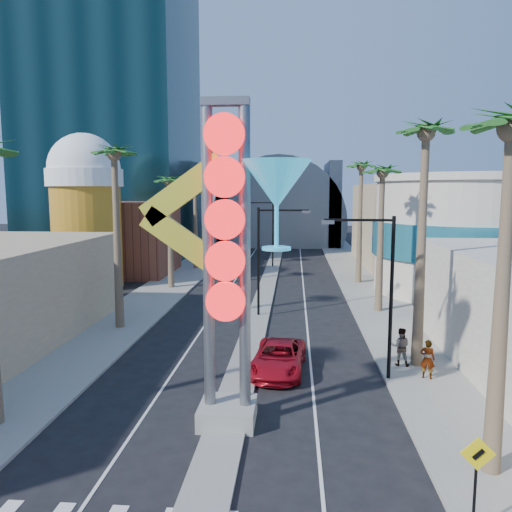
{
  "coord_description": "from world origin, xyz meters",
  "views": [
    {
      "loc": [
        2.57,
        -15.67,
        9.13
      ],
      "look_at": [
        -0.05,
        18.36,
        4.71
      ],
      "focal_mm": 35.0,
      "sensor_mm": 36.0,
      "label": 1
    }
  ],
  "objects_px": {
    "red_pickup": "(279,358)",
    "pedestrian_a": "(427,359)",
    "neon_sign": "(248,240)",
    "pedestrian_b": "(401,347)"
  },
  "relations": [
    {
      "from": "red_pickup",
      "to": "pedestrian_b",
      "type": "relative_size",
      "value": 2.74
    },
    {
      "from": "neon_sign",
      "to": "red_pickup",
      "type": "bearing_deg",
      "value": 80.06
    },
    {
      "from": "pedestrian_a",
      "to": "pedestrian_b",
      "type": "xyz_separation_m",
      "value": [
        -0.91,
        1.78,
        0.03
      ]
    },
    {
      "from": "pedestrian_b",
      "to": "pedestrian_a",
      "type": "bearing_deg",
      "value": 128.93
    },
    {
      "from": "neon_sign",
      "to": "pedestrian_b",
      "type": "relative_size",
      "value": 6.34
    },
    {
      "from": "neon_sign",
      "to": "pedestrian_a",
      "type": "height_order",
      "value": "neon_sign"
    },
    {
      "from": "neon_sign",
      "to": "pedestrian_a",
      "type": "relative_size",
      "value": 6.55
    },
    {
      "from": "red_pickup",
      "to": "pedestrian_a",
      "type": "distance_m",
      "value": 7.25
    },
    {
      "from": "neon_sign",
      "to": "pedestrian_b",
      "type": "distance_m",
      "value": 11.8
    },
    {
      "from": "red_pickup",
      "to": "pedestrian_a",
      "type": "bearing_deg",
      "value": -0.63
    }
  ]
}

